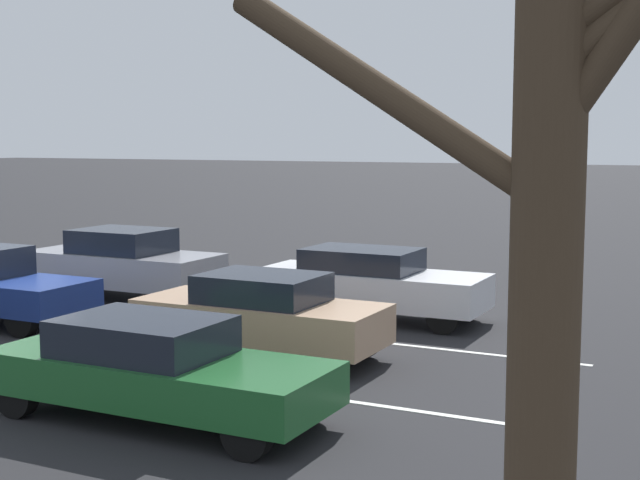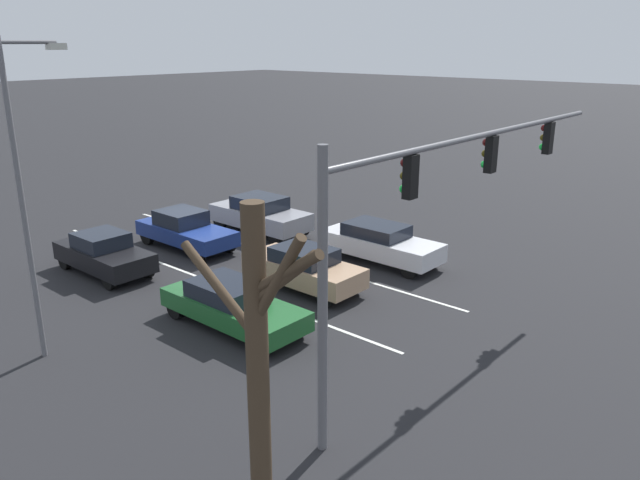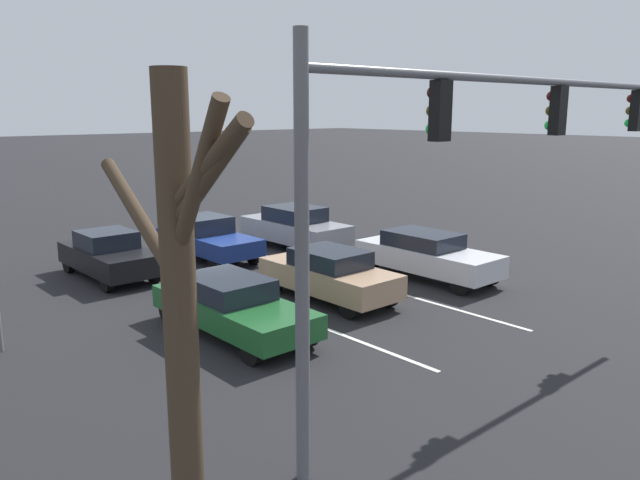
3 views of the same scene
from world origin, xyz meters
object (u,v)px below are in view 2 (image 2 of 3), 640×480
at_px(car_black_rightlane_second, 104,253).
at_px(car_gray_leftlane_second, 260,214).
at_px(car_silver_leftlane_front, 379,242).
at_px(bare_tree_near, 259,351).
at_px(street_lamp_right_shoulder, 26,184).
at_px(car_darkgreen_rightlane_front, 232,304).
at_px(car_navy_midlane_second, 185,230).
at_px(traffic_signal_gantry, 446,187).
at_px(car_tan_midlane_front, 303,267).

bearing_deg(car_black_rightlane_second, car_gray_leftlane_second, 175.42).
height_order(car_silver_leftlane_front, bare_tree_near, bare_tree_near).
distance_m(car_silver_leftlane_front, street_lamp_right_shoulder, 12.56).
distance_m(car_silver_leftlane_front, car_darkgreen_rightlane_front, 7.41).
height_order(car_darkgreen_rightlane_front, car_navy_midlane_second, car_navy_midlane_second).
height_order(car_black_rightlane_second, car_gray_leftlane_second, car_gray_leftlane_second).
height_order(traffic_signal_gantry, street_lamp_right_shoulder, street_lamp_right_shoulder).
bearing_deg(bare_tree_near, traffic_signal_gantry, -176.46).
height_order(car_silver_leftlane_front, car_gray_leftlane_second, car_gray_leftlane_second).
height_order(car_tan_midlane_front, car_silver_leftlane_front, car_silver_leftlane_front).
height_order(car_silver_leftlane_front, street_lamp_right_shoulder, street_lamp_right_shoulder).
relative_size(car_gray_leftlane_second, street_lamp_right_shoulder, 0.57).
xyz_separation_m(car_tan_midlane_front, traffic_signal_gantry, (1.75, 6.16, 3.97)).
bearing_deg(car_black_rightlane_second, traffic_signal_gantry, 98.50).
bearing_deg(street_lamp_right_shoulder, car_black_rightlane_second, -134.01).
distance_m(car_gray_leftlane_second, bare_tree_near, 17.20).
bearing_deg(car_navy_midlane_second, car_tan_midlane_front, 89.28).
bearing_deg(bare_tree_near, car_darkgreen_rightlane_front, -127.29).
distance_m(car_tan_midlane_front, car_gray_leftlane_second, 6.79).
bearing_deg(traffic_signal_gantry, car_navy_midlane_second, -98.23).
xyz_separation_m(car_navy_midlane_second, street_lamp_right_shoulder, (7.95, 4.56, 3.86)).
distance_m(car_darkgreen_rightlane_front, car_black_rightlane_second, 6.84).
relative_size(car_darkgreen_rightlane_front, car_navy_midlane_second, 1.05).
bearing_deg(car_gray_leftlane_second, car_tan_midlane_front, 58.67).
distance_m(car_tan_midlane_front, car_black_rightlane_second, 7.33).
xyz_separation_m(car_black_rightlane_second, traffic_signal_gantry, (-1.87, 12.53, 3.97)).
bearing_deg(street_lamp_right_shoulder, traffic_signal_gantry, 126.94).
distance_m(car_gray_leftlane_second, street_lamp_right_shoulder, 12.61).
xyz_separation_m(car_silver_leftlane_front, bare_tree_near, (12.06, 6.21, 2.40)).
relative_size(car_navy_midlane_second, bare_tree_near, 0.80).
distance_m(car_navy_midlane_second, car_gray_leftlane_second, 3.53).
xyz_separation_m(car_darkgreen_rightlane_front, car_black_rightlane_second, (0.07, -6.84, 0.04)).
bearing_deg(car_silver_leftlane_front, bare_tree_near, 27.27).
height_order(car_black_rightlane_second, bare_tree_near, bare_tree_near).
xyz_separation_m(car_darkgreen_rightlane_front, car_gray_leftlane_second, (-7.09, -6.26, 0.13)).
distance_m(car_tan_midlane_front, car_darkgreen_rightlane_front, 3.59).
height_order(traffic_signal_gantry, bare_tree_near, traffic_signal_gantry).
xyz_separation_m(car_black_rightlane_second, street_lamp_right_shoulder, (4.25, 4.40, 3.88)).
relative_size(car_black_rightlane_second, bare_tree_near, 0.73).
xyz_separation_m(car_silver_leftlane_front, car_black_rightlane_second, (7.48, -6.72, -0.02)).
bearing_deg(car_navy_midlane_second, car_gray_leftlane_second, 168.01).
bearing_deg(car_silver_leftlane_front, street_lamp_right_shoulder, -11.21).
xyz_separation_m(street_lamp_right_shoulder, bare_tree_near, (0.33, 8.54, -1.46)).
bearing_deg(car_black_rightlane_second, bare_tree_near, 70.51).
height_order(street_lamp_right_shoulder, bare_tree_near, street_lamp_right_shoulder).
relative_size(car_darkgreen_rightlane_front, street_lamp_right_shoulder, 0.58).
xyz_separation_m(car_gray_leftlane_second, traffic_signal_gantry, (5.28, 11.96, 3.88)).
bearing_deg(car_navy_midlane_second, street_lamp_right_shoulder, 29.80).
relative_size(car_black_rightlane_second, street_lamp_right_shoulder, 0.51).
distance_m(car_gray_leftlane_second, traffic_signal_gantry, 13.64).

